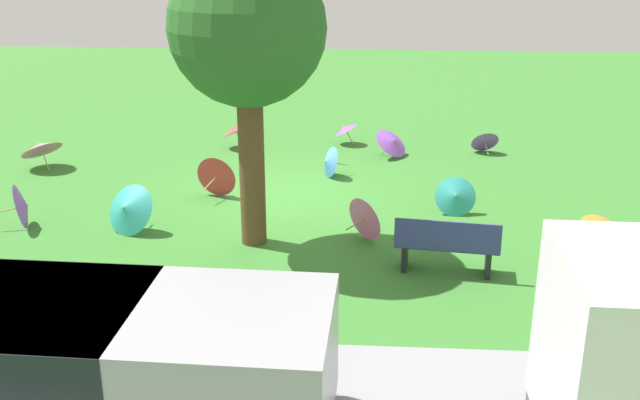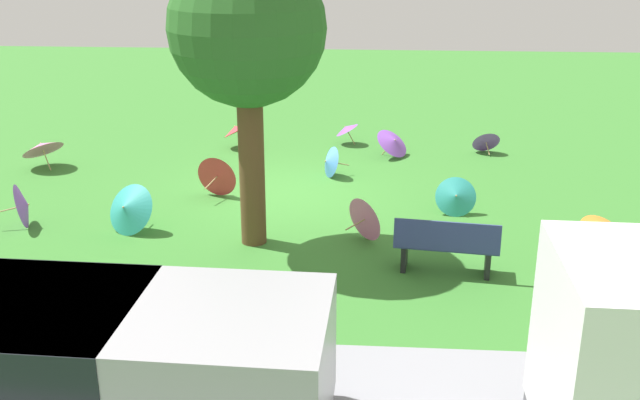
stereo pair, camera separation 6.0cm
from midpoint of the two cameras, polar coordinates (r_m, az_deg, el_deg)
The scene contains 16 objects.
ground at distance 14.90m, azimuth -2.85°, elevation 0.37°, with size 40.00×40.00×0.00m, color #387A2D.
van_dark at distance 8.01m, azimuth -17.59°, elevation -11.61°, with size 4.66×2.25×1.53m.
park_bench at distance 11.50m, azimuth 9.62°, elevation -3.49°, with size 1.65×0.68×0.90m.
shade_tree at distance 11.79m, azimuth -5.77°, elevation 12.78°, with size 2.49×2.49×4.85m.
parasol_blue_0 at distance 15.92m, azimuth 0.50°, elevation 2.98°, with size 0.72×0.75×0.69m.
parasol_red_0 at distance 18.23m, azimuth -6.68°, elevation 5.48°, with size 0.92×0.93×0.72m.
parasol_purple_0 at distance 18.46m, azimuth 1.85°, elevation 5.55°, with size 0.64×0.66×0.60m.
parasol_purple_1 at distance 18.20m, azimuth 12.48°, elevation 4.55°, with size 0.74×0.67×0.62m.
parasol_pink_0 at distance 17.63m, azimuth -20.87°, elevation 3.83°, with size 1.26×1.27×0.80m.
parasol_pink_2 at distance 12.64m, azimuth 3.63°, elevation -1.35°, with size 0.77×0.81×0.81m.
parasol_purple_2 at distance 14.15m, azimuth -22.01°, elevation -0.43°, with size 0.79×0.86×0.82m.
parasol_purple_4 at distance 17.44m, azimuth 5.52°, elevation 4.51°, with size 1.06×1.08×0.70m.
parasol_teal_1 at distance 13.98m, azimuth 10.31°, elevation 0.30°, with size 0.78×0.67×0.73m.
parasol_teal_2 at distance 13.30m, azimuth -14.82°, elevation -0.66°, with size 1.13×1.00×0.91m.
parasol_orange_2 at distance 12.34m, azimuth 21.15°, elevation -2.44°, with size 1.17×1.16×0.88m.
parasol_red_2 at distance 14.90m, azimuth -7.99°, elevation 1.92°, with size 0.89×0.84×0.85m.
Camera 1 is at (-1.62, 13.95, 4.97)m, focal length 41.42 mm.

